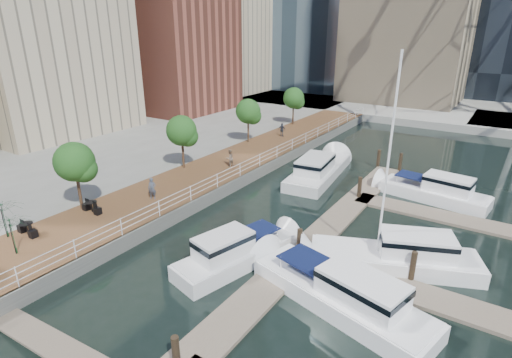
{
  "coord_description": "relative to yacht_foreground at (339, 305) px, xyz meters",
  "views": [
    {
      "loc": [
        11.85,
        -10.08,
        12.4
      ],
      "look_at": [
        -1.71,
        10.67,
        3.0
      ],
      "focal_mm": 28.0,
      "sensor_mm": 36.0,
      "label": 1
    }
  ],
  "objects": [
    {
      "name": "yacht_foreground",
      "position": [
        0.0,
        0.0,
        0.0
      ],
      "size": [
        10.41,
        5.13,
        2.15
      ],
      "primitive_type": null,
      "rotation": [
        0.0,
        0.0,
        1.32
      ],
      "color": "white",
      "rests_on": "ground"
    },
    {
      "name": "floating_docks",
      "position": [
        1.36,
        4.76,
        0.49
      ],
      "size": [
        16.0,
        34.0,
        2.6
      ],
      "color": "#6D6051",
      "rests_on": "ground"
    },
    {
      "name": "street_trees",
      "position": [
        -18.01,
        8.78,
        4.29
      ],
      "size": [
        2.6,
        42.6,
        4.6
      ],
      "color": "#3F2B1C",
      "rests_on": "ground"
    },
    {
      "name": "midrise_condos",
      "position": [
        -40.17,
        21.6,
        13.42
      ],
      "size": [
        19.0,
        67.0,
        28.0
      ],
      "color": "#BCAD8E",
      "rests_on": "ground"
    },
    {
      "name": "boardwalk",
      "position": [
        -15.61,
        9.78,
        0.5
      ],
      "size": [
        6.0,
        60.0,
        1.0
      ],
      "primitive_type": "cube",
      "color": "brown",
      "rests_on": "ground"
    },
    {
      "name": "ground",
      "position": [
        -6.61,
        -5.22,
        0.0
      ],
      "size": [
        520.0,
        520.0,
        0.0
      ],
      "primitive_type": "plane",
      "color": "black",
      "rests_on": "ground"
    },
    {
      "name": "moored_yachts",
      "position": [
        0.72,
        5.37,
        0.0
      ],
      "size": [
        23.51,
        36.18,
        11.5
      ],
      "color": "white",
      "rests_on": "ground"
    },
    {
      "name": "pedestrian_mid",
      "position": [
        -14.84,
        11.24,
        1.77
      ],
      "size": [
        0.73,
        0.85,
        1.53
      ],
      "primitive_type": "imported",
      "rotation": [
        0.0,
        0.0,
        -1.79
      ],
      "color": "#89725F",
      "rests_on": "boardwalk"
    },
    {
      "name": "pedestrian_far",
      "position": [
        -16.18,
        22.81,
        1.75
      ],
      "size": [
        0.91,
        0.43,
        1.51
      ],
      "primitive_type": "imported",
      "rotation": [
        0.0,
        0.0,
        3.21
      ],
      "color": "#373945",
      "rests_on": "boardwalk"
    },
    {
      "name": "pedestrian_near",
      "position": [
        -15.19,
        2.53,
        1.78
      ],
      "size": [
        0.68,
        0.63,
        1.57
      ],
      "primitive_type": "imported",
      "rotation": [
        0.0,
        0.0,
        0.58
      ],
      "color": "#454C5D",
      "rests_on": "boardwalk"
    },
    {
      "name": "land_inland",
      "position": [
        -42.61,
        9.78,
        0.5
      ],
      "size": [
        48.0,
        90.0,
        1.0
      ],
      "primitive_type": "cube",
      "color": "gray",
      "rests_on": "ground"
    },
    {
      "name": "seawall",
      "position": [
        -12.61,
        9.78,
        0.5
      ],
      "size": [
        0.25,
        60.0,
        1.0
      ],
      "primitive_type": "cube",
      "color": "#595954",
      "rests_on": "ground"
    },
    {
      "name": "railing",
      "position": [
        -12.71,
        9.78,
        1.52
      ],
      "size": [
        0.1,
        60.0,
        1.05
      ],
      "primitive_type": null,
      "color": "white",
      "rests_on": "boardwalk"
    },
    {
      "name": "land_far",
      "position": [
        -6.61,
        96.78,
        0.5
      ],
      "size": [
        200.0,
        114.0,
        1.0
      ],
      "primitive_type": "cube",
      "color": "gray",
      "rests_on": "ground"
    }
  ]
}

